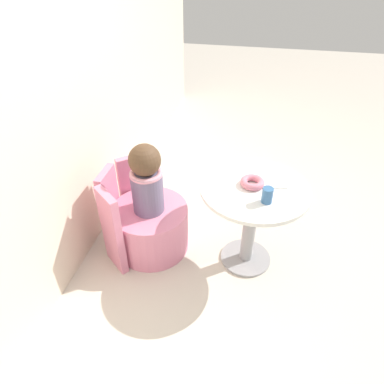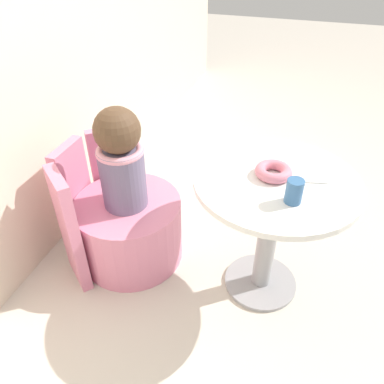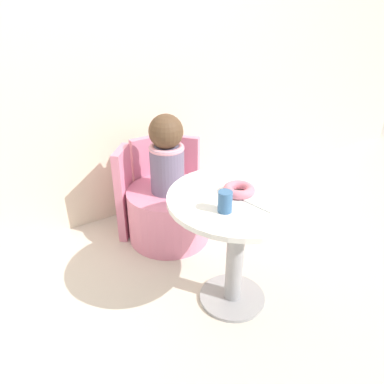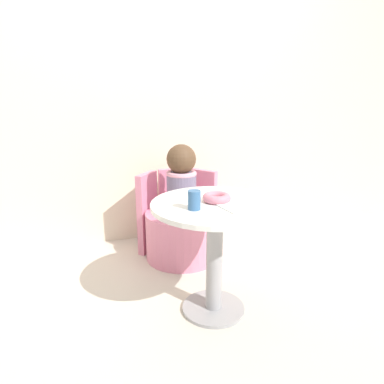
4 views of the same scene
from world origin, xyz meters
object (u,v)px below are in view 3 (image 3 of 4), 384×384
tub_chair (169,214)px  donut (239,189)px  round_table (237,226)px  child_figure (167,154)px  cup (225,202)px

tub_chair → donut: bearing=-88.0°
round_table → child_figure: size_ratio=1.36×
round_table → cup: 0.26m
cup → round_table: bearing=28.2°
tub_chair → child_figure: bearing=0.0°
tub_chair → donut: 0.81m
donut → round_table: bearing=-121.3°
child_figure → cup: (-0.12, -0.75, 0.08)m
round_table → child_figure: child_figure is taller
cup → child_figure: bearing=80.7°
child_figure → cup: child_figure is taller
cup → tub_chair: bearing=80.7°
child_figure → donut: (0.02, -0.66, 0.05)m
tub_chair → child_figure: 0.42m
round_table → cup: (-0.13, -0.07, 0.21)m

